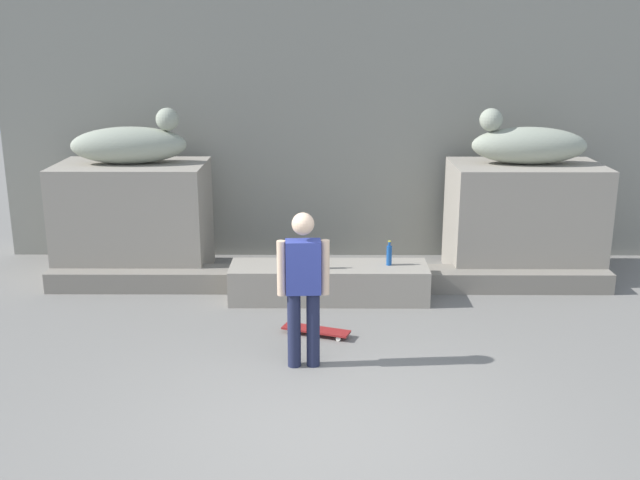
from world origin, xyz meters
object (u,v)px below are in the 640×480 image
at_px(skater, 303,283).
at_px(skateboard, 316,330).
at_px(statue_reclining_left, 131,144).
at_px(bottle_blue, 389,255).
at_px(bottle_clear, 322,259).
at_px(statue_reclining_right, 527,144).

xyz_separation_m(skater, skateboard, (0.12, 0.82, -0.86)).
xyz_separation_m(statue_reclining_left, skateboard, (2.61, -2.30, -1.85)).
height_order(skater, bottle_blue, skater).
distance_m(skateboard, bottle_clear, 1.22).
height_order(statue_reclining_right, bottle_blue, statue_reclining_right).
distance_m(skateboard, bottle_blue, 1.66).
distance_m(skater, bottle_clear, 1.95).
relative_size(skater, skateboard, 2.04).
distance_m(statue_reclining_left, bottle_blue, 3.93).
xyz_separation_m(statue_reclining_left, statue_reclining_right, (5.53, -0.00, 0.00)).
bearing_deg(bottle_blue, statue_reclining_left, 163.52).
xyz_separation_m(skateboard, bottle_blue, (0.95, 1.25, 0.54)).
bearing_deg(statue_reclining_left, statue_reclining_right, -6.27).
bearing_deg(skater, bottle_blue, -120.83).
relative_size(skater, bottle_clear, 5.26).
height_order(skateboard, bottle_clear, bottle_clear).
relative_size(skateboard, bottle_clear, 2.59).
xyz_separation_m(statue_reclining_left, bottle_blue, (3.55, -1.05, -1.31)).
bearing_deg(skateboard, statue_reclining_left, -21.64).
relative_size(statue_reclining_left, statue_reclining_right, 1.02).
bearing_deg(skater, skateboard, -101.93).
height_order(statue_reclining_left, skateboard, statue_reclining_left).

